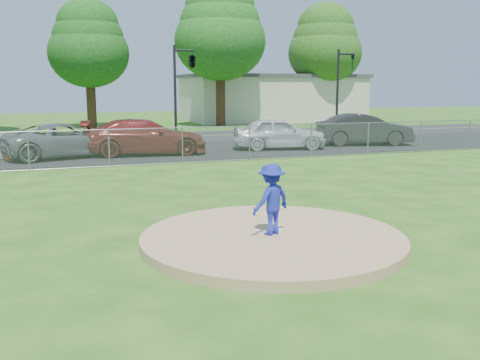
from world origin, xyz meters
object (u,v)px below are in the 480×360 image
object	(u,v)px
pitcher	(271,199)
parked_car_gray	(66,140)
traffic_cone	(10,152)
tree_center	(89,43)
traffic_signal_center	(190,62)
parked_car_darkred	(145,137)
parked_car_charcoal	(364,129)
commercial_building	(271,97)
parked_car_pearl	(279,133)
traffic_signal_right	(341,84)
tree_right	(220,29)
tree_far_right	(325,44)

from	to	relation	value
pitcher	parked_car_gray	size ratio (longest dim) A/B	0.26
traffic_cone	tree_center	bearing A→B (deg)	75.31
traffic_signal_center	parked_car_gray	xyz separation A→B (m)	(-7.48, -6.30, -3.83)
traffic_cone	parked_car_gray	bearing A→B (deg)	8.78
parked_car_darkred	pitcher	bearing A→B (deg)	-174.77
traffic_signal_center	parked_car_charcoal	bearing A→B (deg)	-37.55
commercial_building	parked_car_charcoal	world-z (taller)	commercial_building
tree_center	parked_car_pearl	world-z (taller)	tree_center
traffic_signal_center	traffic_signal_right	bearing A→B (deg)	0.00
traffic_cone	parked_car_gray	size ratio (longest dim) A/B	0.13
parked_car_gray	parked_car_charcoal	xyz separation A→B (m)	(15.65, 0.02, 0.08)
tree_right	parked_car_pearl	xyz separation A→B (m)	(-2.09, -16.58, -6.83)
pitcher	tree_right	bearing A→B (deg)	-129.02
tree_far_right	parked_car_pearl	bearing A→B (deg)	-123.77
tree_far_right	traffic_cone	xyz separation A→B (m)	(-25.89, -19.67, -6.68)
commercial_building	traffic_signal_right	distance (m)	16.14
tree_right	traffic_signal_right	xyz separation A→B (m)	(5.24, -10.00, -4.29)
traffic_signal_right	parked_car_charcoal	bearing A→B (deg)	-108.44
parked_car_darkred	parked_car_pearl	size ratio (longest dim) A/B	1.21
pitcher	traffic_cone	size ratio (longest dim) A/B	1.98
tree_right	traffic_signal_right	size ratio (longest dim) A/B	2.08
tree_center	parked_car_charcoal	world-z (taller)	tree_center
traffic_signal_center	parked_car_pearl	bearing A→B (deg)	-65.95
commercial_building	parked_car_darkred	xyz separation A→B (m)	(-15.98, -22.57, -1.31)
pitcher	commercial_building	bearing A→B (deg)	-136.14
traffic_signal_center	parked_car_charcoal	world-z (taller)	traffic_signal_center
pitcher	parked_car_darkred	size ratio (longest dim) A/B	0.25
pitcher	tree_center	bearing A→B (deg)	-111.61
tree_right	traffic_cone	size ratio (longest dim) A/B	15.80
parked_car_charcoal	tree_far_right	bearing A→B (deg)	-6.75
tree_center	traffic_signal_right	xyz separation A→B (m)	(15.24, -12.00, -3.11)
parked_car_darkred	parked_car_pearl	distance (m)	6.89
traffic_signal_right	parked_car_darkred	world-z (taller)	traffic_signal_right
traffic_signal_center	parked_car_pearl	distance (m)	8.14
tree_center	parked_car_charcoal	bearing A→B (deg)	-54.29
tree_far_right	traffic_signal_right	world-z (taller)	tree_far_right
commercial_building	parked_car_gray	bearing A→B (deg)	-131.18
traffic_signal_center	commercial_building	bearing A→B (deg)	53.06
tree_right	parked_car_darkred	distance (m)	20.04
tree_far_right	parked_car_charcoal	bearing A→B (deg)	-112.17
traffic_signal_center	pitcher	xyz separation A→B (m)	(-4.00, -21.97, -3.68)
tree_right	pitcher	world-z (taller)	tree_right
commercial_building	parked_car_darkred	bearing A→B (deg)	-125.30
tree_center	tree_far_right	distance (m)	21.03
tree_center	traffic_signal_right	size ratio (longest dim) A/B	1.76
commercial_building	tree_right	size ratio (longest dim) A/B	1.41
commercial_building	tree_center	size ratio (longest dim) A/B	1.67
tree_center	traffic_signal_center	xyz separation A→B (m)	(4.97, -12.00, -1.86)
commercial_building	tree_center	world-z (taller)	tree_center
parked_car_gray	parked_car_pearl	size ratio (longest dim) A/B	1.16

